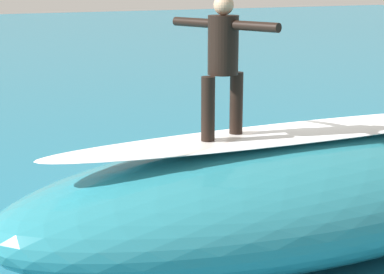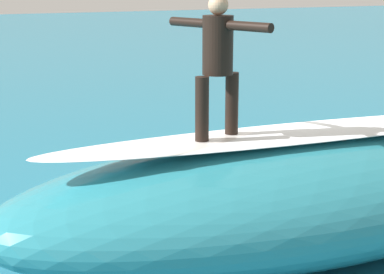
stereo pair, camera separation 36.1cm
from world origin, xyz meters
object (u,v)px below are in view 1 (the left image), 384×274
at_px(surfer_riding, 223,56).
at_px(surfer_paddling, 179,173).
at_px(surfboard_riding, 222,140).
at_px(surfboard_paddling, 171,185).

xyz_separation_m(surfer_riding, surfer_paddling, (-0.96, -3.09, -2.42)).
height_order(surfboard_riding, surfboard_paddling, surfboard_riding).
bearing_deg(surfer_riding, surfer_paddling, -124.88).
distance_m(surfboard_riding, surfboard_paddling, 3.58).
height_order(surfer_riding, surfer_paddling, surfer_riding).
height_order(surfer_riding, surfboard_paddling, surfer_riding).
xyz_separation_m(surfer_riding, surfboard_paddling, (-0.82, -3.10, -2.61)).
bearing_deg(surfboard_paddling, surfer_paddling, -180.00).
relative_size(surfer_riding, surfer_paddling, 0.91).
xyz_separation_m(surfboard_riding, surfer_riding, (-0.00, -0.00, 1.02)).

